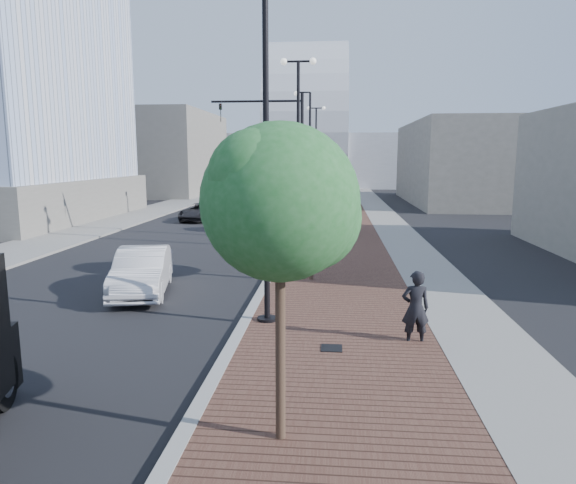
{
  "coord_description": "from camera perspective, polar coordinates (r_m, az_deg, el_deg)",
  "views": [
    {
      "loc": [
        2.41,
        -3.68,
        4.6
      ],
      "look_at": [
        1.0,
        12.0,
        2.0
      ],
      "focal_mm": 32.16,
      "sensor_mm": 36.0,
      "label": 1
    }
  ],
  "objects": [
    {
      "name": "sidewalk",
      "position": [
        43.93,
        6.55,
        3.39
      ],
      "size": [
        7.0,
        140.0,
        0.12
      ],
      "primitive_type": "cube",
      "color": "#4C2D23",
      "rests_on": "ground"
    },
    {
      "name": "concrete_strip",
      "position": [
        44.08,
        10.06,
        3.34
      ],
      "size": [
        2.4,
        140.0,
        0.13
      ],
      "primitive_type": "cube",
      "color": "slate",
      "rests_on": "ground"
    },
    {
      "name": "curb",
      "position": [
        43.98,
        1.98,
        3.47
      ],
      "size": [
        0.3,
        140.0,
        0.14
      ],
      "primitive_type": "cube",
      "color": "gray",
      "rests_on": "ground"
    },
    {
      "name": "west_sidewalk",
      "position": [
        46.54,
        -14.25,
        3.5
      ],
      "size": [
        4.0,
        140.0,
        0.12
      ],
      "primitive_type": "cube",
      "color": "slate",
      "rests_on": "ground"
    },
    {
      "name": "white_sedan",
      "position": [
        18.22,
        -15.82,
        -3.12
      ],
      "size": [
        2.62,
        4.92,
        1.54
      ],
      "primitive_type": "imported",
      "rotation": [
        0.0,
        0.0,
        0.22
      ],
      "color": "silver",
      "rests_on": "ground"
    },
    {
      "name": "dark_car_mid",
      "position": [
        38.22,
        -9.64,
        3.3
      ],
      "size": [
        2.63,
        4.79,
        1.27
      ],
      "primitive_type": "imported",
      "rotation": [
        0.0,
        0.0,
        -0.12
      ],
      "color": "black",
      "rests_on": "ground"
    },
    {
      "name": "dark_car_far",
      "position": [
        44.35,
        -1.56,
        4.38
      ],
      "size": [
        3.82,
        5.45,
        1.46
      ],
      "primitive_type": "imported",
      "rotation": [
        0.0,
        0.0,
        0.39
      ],
      "color": "black",
      "rests_on": "ground"
    },
    {
      "name": "pedestrian",
      "position": [
        13.1,
        13.91,
        -7.12
      ],
      "size": [
        0.72,
        0.51,
        1.88
      ],
      "primitive_type": "imported",
      "rotation": [
        0.0,
        0.0,
        3.23
      ],
      "color": "black",
      "rests_on": "ground"
    },
    {
      "name": "streetlight_1",
      "position": [
        13.82,
        -2.89,
        8.29
      ],
      "size": [
        1.44,
        0.56,
        9.21
      ],
      "color": "black",
      "rests_on": "ground"
    },
    {
      "name": "streetlight_2",
      "position": [
        25.74,
        1.12,
        9.87
      ],
      "size": [
        1.72,
        0.56,
        9.28
      ],
      "color": "black",
      "rests_on": "ground"
    },
    {
      "name": "streetlight_3",
      "position": [
        37.73,
        2.25,
        8.99
      ],
      "size": [
        1.44,
        0.56,
        9.21
      ],
      "color": "black",
      "rests_on": "ground"
    },
    {
      "name": "streetlight_4",
      "position": [
        49.71,
        3.1,
        9.63
      ],
      "size": [
        1.72,
        0.56,
        9.28
      ],
      "color": "black",
      "rests_on": "ground"
    },
    {
      "name": "traffic_mast",
      "position": [
        28.81,
        -0.26,
        10.14
      ],
      "size": [
        5.09,
        0.2,
        8.0
      ],
      "color": "black",
      "rests_on": "ground"
    },
    {
      "name": "tree_0",
      "position": [
        7.77,
        -0.53,
        4.31
      ],
      "size": [
        2.44,
        2.41,
        5.13
      ],
      "color": "#382619",
      "rests_on": "ground"
    },
    {
      "name": "tree_1",
      "position": [
        18.73,
        2.82,
        7.23
      ],
      "size": [
        2.65,
        2.64,
        5.24
      ],
      "color": "#382619",
      "rests_on": "ground"
    },
    {
      "name": "tree_2",
      "position": [
        30.74,
        3.74,
        6.91
      ],
      "size": [
        2.55,
        2.53,
        4.56
      ],
      "color": "#382619",
      "rests_on": "ground"
    },
    {
      "name": "tree_3",
      "position": [
        42.72,
        4.16,
        8.29
      ],
      "size": [
        2.3,
        2.23,
        4.94
      ],
      "color": "#382619",
      "rests_on": "ground"
    },
    {
      "name": "convention_center",
      "position": [
        88.8,
        2.33,
        10.29
      ],
      "size": [
        50.0,
        30.0,
        50.0
      ],
      "color": "#A7AAB2",
      "rests_on": "ground"
    },
    {
      "name": "commercial_block_nw",
      "position": [
        67.51,
        -14.45,
        9.44
      ],
      "size": [
        14.0,
        20.0,
        10.0
      ],
      "primitive_type": "cube",
      "color": "slate",
      "rests_on": "ground"
    },
    {
      "name": "commercial_block_ne",
      "position": [
        55.38,
        19.56,
        8.23
      ],
      "size": [
        12.0,
        22.0,
        8.0
      ],
      "primitive_type": "cube",
      "color": "#5F5C56",
      "rests_on": "ground"
    },
    {
      "name": "utility_cover_1",
      "position": [
        12.51,
        4.85,
        -11.6
      ],
      "size": [
        0.5,
        0.5,
        0.02
      ],
      "primitive_type": "cube",
      "color": "black",
      "rests_on": "sidewalk"
    },
    {
      "name": "utility_cover_2",
      "position": [
        23.12,
        5.02,
        -1.8
      ],
      "size": [
        0.5,
        0.5,
        0.02
      ],
      "primitive_type": "cube",
      "color": "black",
      "rests_on": "sidewalk"
    }
  ]
}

